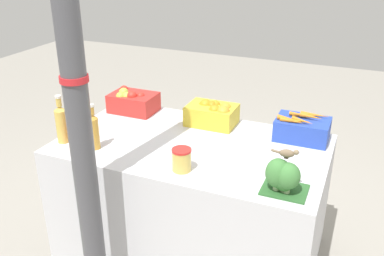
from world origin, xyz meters
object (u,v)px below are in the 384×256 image
(juice_bottle_ruby, at_px, (78,129))
(pickle_jar, at_px, (182,160))
(support_pole, at_px, (76,96))
(juice_bottle_golden, at_px, (62,123))
(apple_crate, at_px, (133,101))
(orange_crate, at_px, (213,113))
(juice_bottle_amber, at_px, (94,130))
(carrot_crate, at_px, (302,128))
(sparrow_bird, at_px, (288,153))
(broccoli_pile, at_px, (282,176))

(juice_bottle_ruby, bearing_deg, pickle_jar, -3.18)
(juice_bottle_ruby, bearing_deg, support_pole, -49.94)
(juice_bottle_golden, bearing_deg, apple_crate, 77.18)
(support_pole, height_order, orange_crate, support_pole)
(support_pole, relative_size, juice_bottle_amber, 9.21)
(juice_bottle_amber, xyz_separation_m, pickle_jar, (0.57, -0.04, -0.05))
(support_pole, bearing_deg, carrot_crate, 47.23)
(juice_bottle_amber, relative_size, sparrow_bird, 2.02)
(orange_crate, bearing_deg, juice_bottle_amber, -130.56)
(broccoli_pile, xyz_separation_m, juice_bottle_ruby, (-1.21, 0.04, 0.01))
(broccoli_pile, height_order, juice_bottle_amber, juice_bottle_amber)
(juice_bottle_golden, distance_m, sparrow_bird, 1.34)
(juice_bottle_golden, relative_size, sparrow_bird, 2.18)
(orange_crate, relative_size, juice_bottle_amber, 1.15)
(support_pole, relative_size, juice_bottle_golden, 8.56)
(apple_crate, relative_size, sparrow_bird, 2.33)
(juice_bottle_ruby, relative_size, juice_bottle_amber, 0.92)
(juice_bottle_ruby, bearing_deg, orange_crate, 43.95)
(carrot_crate, bearing_deg, pickle_jar, -129.14)
(sparrow_bird, bearing_deg, juice_bottle_ruby, 172.20)
(orange_crate, height_order, juice_bottle_ruby, juice_bottle_ruby)
(support_pole, distance_m, juice_bottle_golden, 0.66)
(carrot_crate, xyz_separation_m, broccoli_pile, (0.01, -0.64, 0.02))
(support_pole, xyz_separation_m, carrot_crate, (0.89, 0.96, -0.40))
(orange_crate, height_order, broccoli_pile, broccoli_pile)
(juice_bottle_ruby, xyz_separation_m, sparrow_bird, (1.22, -0.02, 0.10))
(carrot_crate, relative_size, juice_bottle_golden, 1.07)
(support_pole, bearing_deg, juice_bottle_amber, 118.56)
(support_pole, distance_m, broccoli_pile, 1.03)
(carrot_crate, relative_size, broccoli_pile, 1.44)
(orange_crate, bearing_deg, pickle_jar, -84.49)
(apple_crate, xyz_separation_m, juice_bottle_amber, (0.09, -0.60, 0.04))
(broccoli_pile, distance_m, sparrow_bird, 0.12)
(juice_bottle_amber, bearing_deg, support_pole, -61.44)
(carrot_crate, relative_size, pickle_jar, 2.55)
(orange_crate, height_order, pickle_jar, orange_crate)
(apple_crate, bearing_deg, support_pole, -73.22)
(carrot_crate, distance_m, pickle_jar, 0.82)
(apple_crate, xyz_separation_m, pickle_jar, (0.66, -0.63, -0.01))
(support_pole, xyz_separation_m, juice_bottle_golden, (-0.43, 0.37, -0.35))
(apple_crate, distance_m, juice_bottle_ruby, 0.60)
(support_pole, height_order, pickle_jar, support_pole)
(support_pole, distance_m, sparrow_bird, 1.02)
(pickle_jar, bearing_deg, juice_bottle_ruby, 176.82)
(juice_bottle_ruby, height_order, pickle_jar, juice_bottle_ruby)
(juice_bottle_amber, bearing_deg, broccoli_pile, -2.25)
(carrot_crate, distance_m, sparrow_bird, 0.63)
(support_pole, height_order, juice_bottle_ruby, support_pole)
(support_pole, bearing_deg, sparrow_bird, 20.58)
(broccoli_pile, bearing_deg, apple_crate, 151.81)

